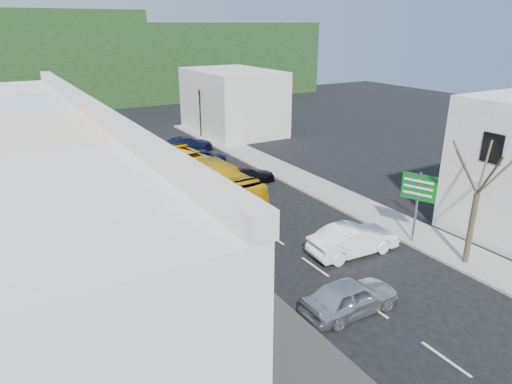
# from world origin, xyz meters

# --- Properties ---
(ground) EXTENTS (120.00, 120.00, 0.00)m
(ground) POSITION_xyz_m (0.00, 0.00, 0.00)
(ground) COLOR black
(ground) RESTS_ON ground
(sidewalk_left) EXTENTS (3.00, 52.00, 0.15)m
(sidewalk_left) POSITION_xyz_m (-7.50, 10.00, 0.07)
(sidewalk_left) COLOR gray
(sidewalk_left) RESTS_ON ground
(sidewalk_right) EXTENTS (3.00, 52.00, 0.15)m
(sidewalk_right) POSITION_xyz_m (7.50, 10.00, 0.07)
(sidewalk_right) COLOR gray
(sidewalk_right) RESTS_ON ground
(shopfront_row) EXTENTS (8.25, 30.00, 8.00)m
(shopfront_row) POSITION_xyz_m (-12.49, 5.00, 4.00)
(shopfront_row) COLOR beige
(shopfront_row) RESTS_ON ground
(distant_block_left) EXTENTS (8.00, 10.00, 6.00)m
(distant_block_left) POSITION_xyz_m (-12.00, 27.00, 3.00)
(distant_block_left) COLOR #B7B2A8
(distant_block_left) RESTS_ON ground
(distant_block_right) EXTENTS (8.00, 12.00, 7.00)m
(distant_block_right) POSITION_xyz_m (11.00, 30.00, 3.50)
(distant_block_right) COLOR #B7B2A8
(distant_block_right) RESTS_ON ground
(hillside) EXTENTS (80.00, 26.00, 14.00)m
(hillside) POSITION_xyz_m (-1.45, 65.09, 6.73)
(hillside) COLOR black
(hillside) RESTS_ON ground
(bus) EXTENTS (3.05, 11.71, 3.10)m
(bus) POSITION_xyz_m (-1.61, 10.39, 1.55)
(bus) COLOR #E5AF06
(bus) RESTS_ON ground
(car_silver) EXTENTS (4.41, 1.83, 1.40)m
(car_silver) POSITION_xyz_m (-1.13, -3.90, 0.70)
(car_silver) COLOR silver
(car_silver) RESTS_ON ground
(car_white) EXTENTS (4.49, 2.03, 1.40)m
(car_white) POSITION_xyz_m (2.64, 0.13, 0.70)
(car_white) COLOR white
(car_white) RESTS_ON ground
(car_red) EXTENTS (4.76, 2.34, 1.40)m
(car_red) POSITION_xyz_m (-4.12, 1.99, 0.70)
(car_red) COLOR maroon
(car_red) RESTS_ON ground
(car_black_near) EXTENTS (4.60, 2.09, 1.40)m
(car_black_near) POSITION_xyz_m (3.53, 13.23, 0.70)
(car_black_near) COLOR black
(car_black_near) RESTS_ON ground
(car_navy_mid) EXTENTS (4.49, 2.04, 1.40)m
(car_navy_mid) POSITION_xyz_m (2.46, 19.48, 0.70)
(car_navy_mid) COLOR black
(car_navy_mid) RESTS_ON ground
(car_navy_far) EXTENTS (4.71, 2.43, 1.40)m
(car_navy_far) POSITION_xyz_m (2.89, 24.23, 0.70)
(car_navy_far) COLOR black
(car_navy_far) RESTS_ON ground
(pedestrian_left) EXTENTS (0.55, 0.69, 1.70)m
(pedestrian_left) POSITION_xyz_m (-7.04, 3.68, 1.00)
(pedestrian_left) COLOR black
(pedestrian_left) RESTS_ON sidewalk_left
(direction_sign) EXTENTS (1.56, 2.06, 4.24)m
(direction_sign) POSITION_xyz_m (6.40, -0.66, 2.12)
(direction_sign) COLOR #085918
(direction_sign) RESTS_ON ground
(street_tree) EXTENTS (3.18, 3.18, 7.80)m
(street_tree) POSITION_xyz_m (6.88, -3.74, 3.90)
(street_tree) COLOR #3B3025
(street_tree) RESTS_ON ground
(traffic_signal) EXTENTS (1.17, 1.39, 5.32)m
(traffic_signal) POSITION_xyz_m (6.60, 29.24, 2.66)
(traffic_signal) COLOR black
(traffic_signal) RESTS_ON ground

